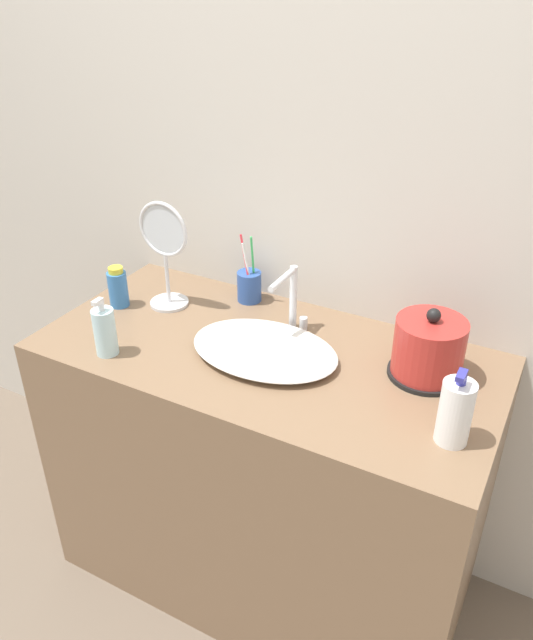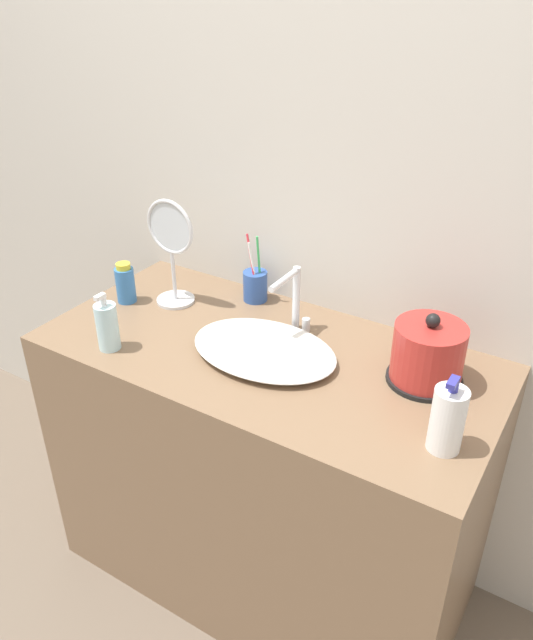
% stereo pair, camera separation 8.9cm
% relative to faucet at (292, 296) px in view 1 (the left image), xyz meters
% --- Properties ---
extents(wall_back, '(6.00, 0.04, 2.60)m').
position_rel_faucet_xyz_m(wall_back, '(-0.01, 0.19, 0.30)').
color(wall_back, beige).
rests_on(wall_back, ground_plane).
extents(vanity_counter, '(1.27, 0.61, 0.89)m').
position_rel_faucet_xyz_m(vanity_counter, '(-0.01, -0.13, -0.56)').
color(vanity_counter, brown).
rests_on(vanity_counter, ground_plane).
extents(sink_basin, '(0.42, 0.29, 0.04)m').
position_rel_faucet_xyz_m(sink_basin, '(-0.00, -0.15, -0.09)').
color(sink_basin, white).
rests_on(sink_basin, vanity_counter).
extents(faucet, '(0.06, 0.15, 0.19)m').
position_rel_faucet_xyz_m(faucet, '(0.00, 0.00, 0.00)').
color(faucet, silver).
rests_on(faucet, vanity_counter).
extents(electric_kettle, '(0.19, 0.19, 0.20)m').
position_rel_faucet_xyz_m(electric_kettle, '(0.41, -0.04, -0.04)').
color(electric_kettle, black).
rests_on(electric_kettle, vanity_counter).
extents(toothbrush_cup, '(0.08, 0.08, 0.22)m').
position_rel_faucet_xyz_m(toothbrush_cup, '(-0.20, 0.10, -0.06)').
color(toothbrush_cup, '#2D519E').
rests_on(toothbrush_cup, vanity_counter).
extents(lotion_bottle, '(0.07, 0.07, 0.19)m').
position_rel_faucet_xyz_m(lotion_bottle, '(0.53, -0.26, -0.03)').
color(lotion_bottle, white).
rests_on(lotion_bottle, vanity_counter).
extents(shampoo_bottle, '(0.06, 0.06, 0.13)m').
position_rel_faucet_xyz_m(shampoo_bottle, '(-0.54, -0.12, -0.05)').
color(shampoo_bottle, '#3370B7').
rests_on(shampoo_bottle, vanity_counter).
extents(mouthwash_bottle, '(0.06, 0.06, 0.17)m').
position_rel_faucet_xyz_m(mouthwash_bottle, '(-0.39, -0.35, -0.04)').
color(mouthwash_bottle, silver).
rests_on(mouthwash_bottle, vanity_counter).
extents(vanity_mirror, '(0.17, 0.12, 0.33)m').
position_rel_faucet_xyz_m(vanity_mirror, '(-0.40, -0.04, 0.07)').
color(vanity_mirror, silver).
rests_on(vanity_mirror, vanity_counter).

